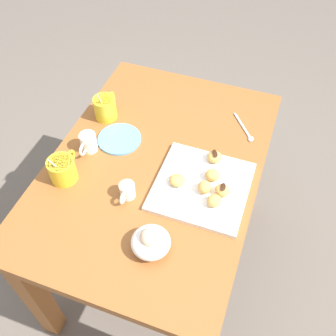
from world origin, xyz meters
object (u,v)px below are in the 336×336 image
at_px(coffee_mug_yellow_right, 105,107).
at_px(beignet_0, 213,175).
at_px(beignet_1, 214,201).
at_px(beignet_5, 214,157).
at_px(coffee_mug_yellow_left, 63,169).
at_px(chocolate_sauce_pitcher, 127,190).
at_px(beignet_4, 177,180).
at_px(beignet_3, 205,187).
at_px(dining_table, 156,185).
at_px(ice_cream_bowl, 151,241).
at_px(cream_pitcher_white, 88,142).
at_px(saucer_sky_left, 119,139).
at_px(pastry_plate_square, 202,186).
at_px(beignet_2, 222,190).

relative_size(coffee_mug_yellow_right, beignet_0, 2.75).
relative_size(beignet_1, beignet_5, 0.94).
relative_size(coffee_mug_yellow_left, chocolate_sauce_pitcher, 1.42).
bearing_deg(beignet_4, beignet_3, -90.23).
bearing_deg(dining_table, beignet_4, -122.13).
bearing_deg(chocolate_sauce_pitcher, coffee_mug_yellow_right, 35.57).
xyz_separation_m(chocolate_sauce_pitcher, beignet_3, (0.09, -0.24, 0.00)).
xyz_separation_m(coffee_mug_yellow_left, ice_cream_bowl, (-0.15, -0.38, -0.01)).
bearing_deg(chocolate_sauce_pitcher, beignet_0, -58.27).
relative_size(cream_pitcher_white, beignet_5, 1.97).
xyz_separation_m(coffee_mug_yellow_left, beignet_3, (0.10, -0.47, -0.01)).
height_order(saucer_sky_left, beignet_4, beignet_4).
xyz_separation_m(dining_table, beignet_0, (-0.01, -0.21, 0.16)).
relative_size(dining_table, beignet_4, 19.41).
height_order(coffee_mug_yellow_right, beignet_4, coffee_mug_yellow_right).
bearing_deg(beignet_0, beignet_4, 118.90).
bearing_deg(ice_cream_bowl, dining_table, 19.02).
bearing_deg(beignet_1, coffee_mug_yellow_left, 96.13).
relative_size(coffee_mug_yellow_left, saucer_sky_left, 0.80).
height_order(chocolate_sauce_pitcher, saucer_sky_left, chocolate_sauce_pitcher).
bearing_deg(coffee_mug_yellow_right, beignet_1, -118.12).
height_order(ice_cream_bowl, chocolate_sauce_pitcher, ice_cream_bowl).
height_order(coffee_mug_yellow_right, saucer_sky_left, coffee_mug_yellow_right).
distance_m(coffee_mug_yellow_right, beignet_5, 0.48).
bearing_deg(beignet_3, saucer_sky_left, 70.28).
xyz_separation_m(ice_cream_bowl, beignet_3, (0.25, -0.09, -0.00)).
bearing_deg(cream_pitcher_white, beignet_0, -89.10).
bearing_deg(beignet_1, coffee_mug_yellow_right, 61.88).
distance_m(cream_pitcher_white, beignet_0, 0.47).
bearing_deg(beignet_1, beignet_3, 47.58).
relative_size(dining_table, coffee_mug_yellow_left, 8.09).
height_order(pastry_plate_square, chocolate_sauce_pitcher, chocolate_sauce_pitcher).
height_order(beignet_1, beignet_3, beignet_3).
height_order(beignet_2, beignet_3, beignet_3).
distance_m(cream_pitcher_white, beignet_4, 0.36).
bearing_deg(chocolate_sauce_pitcher, beignet_4, -56.26).
bearing_deg(ice_cream_bowl, chocolate_sauce_pitcher, 43.06).
xyz_separation_m(beignet_3, beignet_4, (0.00, 0.09, -0.00)).
bearing_deg(beignet_0, beignet_1, -161.52).
distance_m(cream_pitcher_white, beignet_1, 0.51).
relative_size(beignet_0, beignet_2, 1.02).
xyz_separation_m(coffee_mug_yellow_right, beignet_2, (-0.23, -0.53, -0.02)).
relative_size(coffee_mug_yellow_right, beignet_3, 2.85).
xyz_separation_m(coffee_mug_yellow_left, beignet_1, (0.06, -0.52, -0.01)).
bearing_deg(beignet_3, beignet_0, -10.83).
bearing_deg(coffee_mug_yellow_right, beignet_0, -110.06).
bearing_deg(beignet_0, ice_cream_bowl, 161.35).
xyz_separation_m(beignet_0, beignet_4, (-0.06, 0.11, -0.00)).
relative_size(pastry_plate_square, chocolate_sauce_pitcher, 3.37).
bearing_deg(beignet_3, beignet_5, 1.86).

